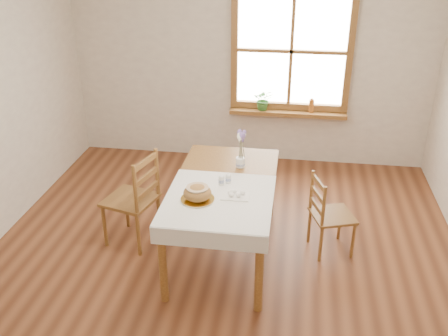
% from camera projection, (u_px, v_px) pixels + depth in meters
% --- Properties ---
extents(ground, '(5.00, 5.00, 0.00)m').
position_uv_depth(ground, '(219.00, 271.00, 4.52)').
color(ground, brown).
rests_on(ground, ground).
extents(room_walls, '(4.60, 5.10, 2.65)m').
position_uv_depth(room_walls, '(218.00, 90.00, 3.77)').
color(room_walls, silver).
rests_on(room_walls, ground).
extents(window, '(1.46, 0.08, 1.46)m').
position_uv_depth(window, '(291.00, 51.00, 6.01)').
color(window, olive).
rests_on(window, ground).
extents(window_sill, '(1.46, 0.20, 0.05)m').
position_uv_depth(window_sill, '(288.00, 113.00, 6.28)').
color(window_sill, olive).
rests_on(window_sill, ground).
extents(dining_table, '(0.90, 1.60, 0.75)m').
position_uv_depth(dining_table, '(224.00, 191.00, 4.50)').
color(dining_table, olive).
rests_on(dining_table, ground).
extents(table_linen, '(0.91, 0.99, 0.01)m').
position_uv_depth(table_linen, '(219.00, 199.00, 4.19)').
color(table_linen, silver).
rests_on(table_linen, dining_table).
extents(chair_left, '(0.56, 0.55, 0.95)m').
position_uv_depth(chair_left, '(130.00, 198.00, 4.77)').
color(chair_left, olive).
rests_on(chair_left, ground).
extents(chair_right, '(0.48, 0.47, 0.79)m').
position_uv_depth(chair_right, '(333.00, 214.00, 4.66)').
color(chair_right, olive).
rests_on(chair_right, ground).
extents(bread_plate, '(0.32, 0.32, 0.01)m').
position_uv_depth(bread_plate, '(198.00, 199.00, 4.16)').
color(bread_plate, silver).
rests_on(bread_plate, table_linen).
extents(bread_loaf, '(0.24, 0.24, 0.13)m').
position_uv_depth(bread_loaf, '(197.00, 192.00, 4.13)').
color(bread_loaf, olive).
rests_on(bread_loaf, bread_plate).
extents(egg_napkin, '(0.24, 0.21, 0.01)m').
position_uv_depth(egg_napkin, '(235.00, 195.00, 4.23)').
color(egg_napkin, silver).
rests_on(egg_napkin, table_linen).
extents(eggs, '(0.19, 0.17, 0.04)m').
position_uv_depth(eggs, '(235.00, 192.00, 4.22)').
color(eggs, white).
rests_on(eggs, egg_napkin).
extents(salt_shaker, '(0.06, 0.06, 0.10)m').
position_uv_depth(salt_shaker, '(221.00, 180.00, 4.38)').
color(salt_shaker, silver).
rests_on(salt_shaker, table_linen).
extents(pepper_shaker, '(0.05, 0.05, 0.09)m').
position_uv_depth(pepper_shaker, '(228.00, 178.00, 4.42)').
color(pepper_shaker, silver).
rests_on(pepper_shaker, table_linen).
extents(flower_vase, '(0.11, 0.11, 0.10)m').
position_uv_depth(flower_vase, '(240.00, 163.00, 4.72)').
color(flower_vase, silver).
rests_on(flower_vase, dining_table).
extents(lavender_bouquet, '(0.15, 0.15, 0.29)m').
position_uv_depth(lavender_bouquet, '(241.00, 145.00, 4.63)').
color(lavender_bouquet, '#785CA3').
rests_on(lavender_bouquet, flower_vase).
extents(potted_plant, '(0.24, 0.27, 0.21)m').
position_uv_depth(potted_plant, '(263.00, 102.00, 6.27)').
color(potted_plant, '#356E2C').
rests_on(potted_plant, window_sill).
extents(amber_bottle, '(0.08, 0.08, 0.18)m').
position_uv_depth(amber_bottle, '(311.00, 105.00, 6.19)').
color(amber_bottle, '#B16020').
rests_on(amber_bottle, window_sill).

